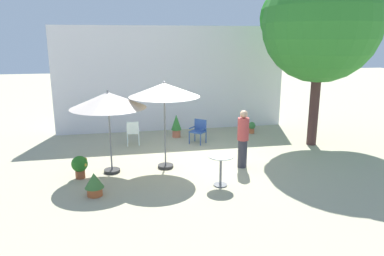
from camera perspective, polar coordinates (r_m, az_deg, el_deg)
name	(u,v)px	position (r m, az deg, el deg)	size (l,w,h in m)	color
ground_plane	(193,161)	(10.86, 0.23, -5.30)	(60.00, 60.00, 0.00)	tan
villa_facade	(173,79)	(14.35, -3.07, 7.74)	(9.06, 0.30, 4.05)	silver
shade_tree	(322,23)	(12.83, 19.88, 15.35)	(3.98, 3.79, 5.95)	#4A2F2B
patio_umbrella_0	(108,101)	(9.75, -13.11, 4.20)	(2.01, 2.01, 2.28)	#2D2D2D
patio_umbrella_1	(164,91)	(9.85, -4.41, 5.88)	(1.95, 1.95, 2.48)	#2D2D2D
cafe_table_0	(221,165)	(9.00, 4.56, -5.87)	(0.63, 0.63, 0.78)	silver
patio_chair_0	(199,129)	(12.62, 1.08, -0.23)	(0.65, 0.64, 0.83)	#2F5098
patio_chair_1	(133,131)	(12.52, -9.32, -0.47)	(0.44, 0.50, 0.85)	white
potted_plant_0	(94,183)	(8.80, -15.18, -8.45)	(0.44, 0.44, 0.56)	#B95A2F
potted_plant_1	(252,127)	(14.15, 9.41, 0.15)	(0.28, 0.28, 0.45)	#C5613A
potted_plant_2	(176,125)	(13.39, -2.49, 0.48)	(0.38, 0.38, 0.85)	#BF6649
potted_plant_3	(80,165)	(9.94, -17.32, -5.66)	(0.42, 0.42, 0.61)	brown
standing_person	(243,138)	(10.26, 8.05, -1.61)	(0.45, 0.45, 1.66)	#33333D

